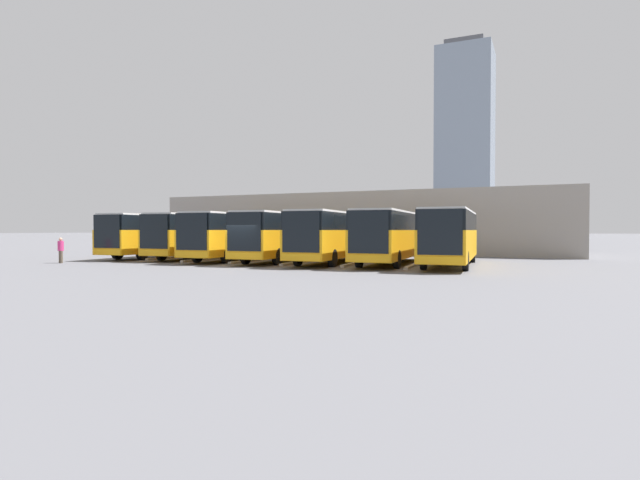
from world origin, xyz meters
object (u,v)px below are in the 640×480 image
(bus_4, at_px, (239,234))
(bus_0, at_px, (451,235))
(bus_5, at_px, (203,234))
(bus_2, at_px, (334,235))
(bus_6, at_px, (162,234))
(bus_1, at_px, (391,235))
(bus_3, at_px, (285,234))
(pedestrian, at_px, (61,249))

(bus_4, bearing_deg, bus_0, 176.58)
(bus_4, bearing_deg, bus_5, -16.79)
(bus_2, bearing_deg, bus_6, -6.17)
(bus_1, xyz_separation_m, bus_2, (3.82, 0.41, 0.00))
(bus_3, height_order, bus_5, same)
(bus_2, bearing_deg, bus_1, -178.08)
(bus_1, xyz_separation_m, bus_6, (19.10, -0.12, 0.00))
(bus_2, bearing_deg, bus_3, -6.18)
(bus_5, bearing_deg, bus_4, 163.21)
(bus_1, height_order, bus_5, same)
(bus_3, xyz_separation_m, bus_5, (7.64, -0.81, 0.00))
(bus_0, bearing_deg, bus_6, -4.78)
(bus_6, bearing_deg, bus_5, -178.04)
(bus_0, bearing_deg, bus_4, -3.42)
(bus_0, height_order, bus_4, same)
(bus_1, bearing_deg, pedestrian, 17.61)
(bus_4, bearing_deg, pedestrian, 37.16)
(bus_1, distance_m, pedestrian, 21.92)
(bus_2, relative_size, bus_6, 1.00)
(bus_3, bearing_deg, bus_1, 177.88)
(bus_0, relative_size, bus_3, 1.00)
(bus_5, relative_size, bus_6, 1.00)
(bus_6, bearing_deg, bus_2, 173.83)
(bus_2, distance_m, bus_6, 15.29)
(bus_2, distance_m, bus_3, 3.82)
(bus_5, xyz_separation_m, bus_6, (3.82, 0.41, 0.00))
(bus_1, relative_size, bus_6, 1.00)
(bus_1, distance_m, bus_2, 3.84)
(bus_0, xyz_separation_m, bus_2, (7.64, 0.29, 0.00))
(bus_1, relative_size, bus_2, 1.00)
(bus_0, relative_size, bus_6, 1.00)
(bus_1, bearing_deg, bus_6, -4.55)
(bus_3, bearing_deg, bus_6, -6.17)
(bus_0, xyz_separation_m, bus_6, (22.93, -0.23, 0.00))
(bus_2, height_order, bus_6, same)
(bus_1, height_order, pedestrian, bus_1)
(bus_6, bearing_deg, bus_1, 175.45)
(bus_1, distance_m, bus_4, 11.47)
(bus_2, relative_size, bus_3, 1.00)
(bus_4, relative_size, bus_5, 1.00)
(bus_1, height_order, bus_3, same)
(bus_1, bearing_deg, bus_0, 174.05)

